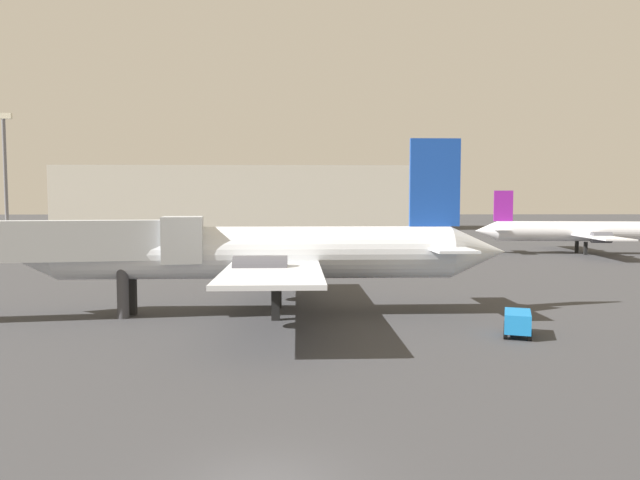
{
  "coord_description": "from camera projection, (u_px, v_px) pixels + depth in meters",
  "views": [
    {
      "loc": [
        1.14,
        -13.59,
        7.06
      ],
      "look_at": [
        2.33,
        52.63,
        2.6
      ],
      "focal_mm": 32.22,
      "sensor_mm": 36.0,
      "label": 1
    }
  ],
  "objects": [
    {
      "name": "jet_bridge",
      "position": [
        51.0,
        243.0,
        33.81
      ],
      "size": [
        19.61,
        5.09,
        6.14
      ],
      "rotation": [
        0.0,
        0.0,
        0.15
      ],
      "color": "#B2B7BC",
      "rests_on": "ground_plane"
    },
    {
      "name": "baggage_cart",
      "position": [
        518.0,
        322.0,
        30.04
      ],
      "size": [
        2.04,
        2.69,
        1.3
      ],
      "rotation": [
        0.0,
        0.0,
        1.24
      ],
      "color": "#1972BF",
      "rests_on": "ground_plane"
    },
    {
      "name": "airplane_distant",
      "position": [
        589.0,
        231.0,
        77.21
      ],
      "size": [
        30.84,
        24.85,
        8.54
      ],
      "rotation": [
        0.0,
        0.0,
        -0.1
      ],
      "color": "white",
      "rests_on": "ground_plane"
    },
    {
      "name": "light_mast_left",
      "position": [
        5.0,
        173.0,
        83.2
      ],
      "size": [
        2.4,
        0.5,
        19.76
      ],
      "color": "slate",
      "rests_on": "ground_plane"
    },
    {
      "name": "airplane_at_gate",
      "position": [
        263.0,
        253.0,
        35.89
      ],
      "size": [
        31.57,
        23.36,
        10.99
      ],
      "rotation": [
        0.0,
        0.0,
        3.16
      ],
      "color": "silver",
      "rests_on": "ground_plane"
    },
    {
      "name": "terminal_building",
      "position": [
        253.0,
        198.0,
        150.35
      ],
      "size": [
        97.71,
        20.72,
        15.94
      ],
      "primitive_type": "cube",
      "color": "beige",
      "rests_on": "ground_plane"
    }
  ]
}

